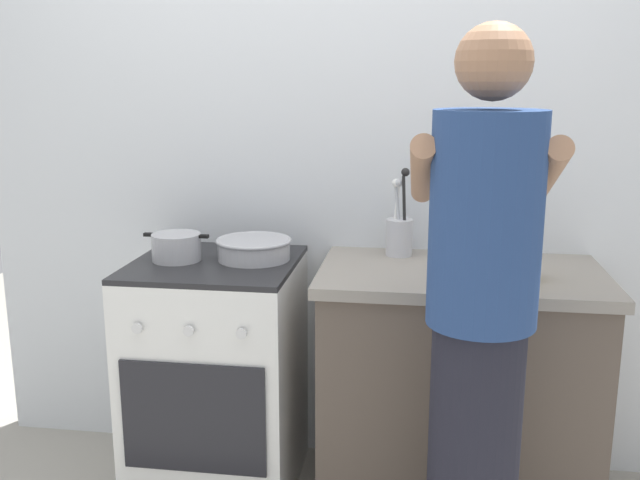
{
  "coord_description": "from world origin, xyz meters",
  "views": [
    {
      "loc": [
        0.4,
        -2.3,
        1.56
      ],
      "look_at": [
        0.05,
        0.12,
        1.0
      ],
      "focal_mm": 39.73,
      "sensor_mm": 36.0,
      "label": 1
    }
  ],
  "objects_px": {
    "stove_range": "(218,375)",
    "person": "(479,336)",
    "pot": "(177,247)",
    "oil_bottle": "(532,253)",
    "mixing_bowl": "(254,248)",
    "spice_bottle": "(464,260)",
    "utensil_crock": "(399,232)"
  },
  "relations": [
    {
      "from": "pot",
      "to": "oil_bottle",
      "type": "xyz_separation_m",
      "value": [
        1.26,
        -0.08,
        0.04
      ]
    },
    {
      "from": "mixing_bowl",
      "to": "spice_bottle",
      "type": "bearing_deg",
      "value": -5.75
    },
    {
      "from": "spice_bottle",
      "to": "oil_bottle",
      "type": "distance_m",
      "value": 0.23
    },
    {
      "from": "stove_range",
      "to": "person",
      "type": "height_order",
      "value": "person"
    },
    {
      "from": "oil_bottle",
      "to": "spice_bottle",
      "type": "bearing_deg",
      "value": 166.17
    },
    {
      "from": "oil_bottle",
      "to": "person",
      "type": "bearing_deg",
      "value": -113.17
    },
    {
      "from": "person",
      "to": "stove_range",
      "type": "bearing_deg",
      "value": 149.35
    },
    {
      "from": "spice_bottle",
      "to": "person",
      "type": "height_order",
      "value": "person"
    },
    {
      "from": "stove_range",
      "to": "oil_bottle",
      "type": "height_order",
      "value": "oil_bottle"
    },
    {
      "from": "stove_range",
      "to": "person",
      "type": "xyz_separation_m",
      "value": [
        0.92,
        -0.55,
        0.41
      ]
    },
    {
      "from": "pot",
      "to": "person",
      "type": "relative_size",
      "value": 0.15
    },
    {
      "from": "spice_bottle",
      "to": "utensil_crock",
      "type": "bearing_deg",
      "value": 136.71
    },
    {
      "from": "stove_range",
      "to": "spice_bottle",
      "type": "bearing_deg",
      "value": -1.79
    },
    {
      "from": "utensil_crock",
      "to": "person",
      "type": "relative_size",
      "value": 0.2
    },
    {
      "from": "stove_range",
      "to": "mixing_bowl",
      "type": "xyz_separation_m",
      "value": [
        0.14,
        0.05,
        0.49
      ]
    },
    {
      "from": "utensil_crock",
      "to": "oil_bottle",
      "type": "relative_size",
      "value": 1.5
    },
    {
      "from": "pot",
      "to": "spice_bottle",
      "type": "height_order",
      "value": "pot"
    },
    {
      "from": "person",
      "to": "spice_bottle",
      "type": "bearing_deg",
      "value": 92.13
    },
    {
      "from": "pot",
      "to": "oil_bottle",
      "type": "relative_size",
      "value": 1.1
    },
    {
      "from": "mixing_bowl",
      "to": "person",
      "type": "distance_m",
      "value": 0.99
    },
    {
      "from": "utensil_crock",
      "to": "person",
      "type": "xyz_separation_m",
      "value": [
        0.25,
        -0.74,
        -0.13
      ]
    },
    {
      "from": "pot",
      "to": "mixing_bowl",
      "type": "bearing_deg",
      "value": 10.83
    },
    {
      "from": "oil_bottle",
      "to": "person",
      "type": "distance_m",
      "value": 0.52
    },
    {
      "from": "stove_range",
      "to": "utensil_crock",
      "type": "height_order",
      "value": "utensil_crock"
    },
    {
      "from": "stove_range",
      "to": "spice_bottle",
      "type": "distance_m",
      "value": 1.03
    },
    {
      "from": "pot",
      "to": "utensil_crock",
      "type": "height_order",
      "value": "utensil_crock"
    },
    {
      "from": "mixing_bowl",
      "to": "utensil_crock",
      "type": "distance_m",
      "value": 0.55
    },
    {
      "from": "utensil_crock",
      "to": "person",
      "type": "height_order",
      "value": "person"
    },
    {
      "from": "mixing_bowl",
      "to": "utensil_crock",
      "type": "xyz_separation_m",
      "value": [
        0.53,
        0.14,
        0.05
      ]
    },
    {
      "from": "stove_range",
      "to": "mixing_bowl",
      "type": "distance_m",
      "value": 0.52
    },
    {
      "from": "stove_range",
      "to": "oil_bottle",
      "type": "relative_size",
      "value": 4.0
    },
    {
      "from": "pot",
      "to": "utensil_crock",
      "type": "xyz_separation_m",
      "value": [
        0.81,
        0.2,
        0.04
      ]
    }
  ]
}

